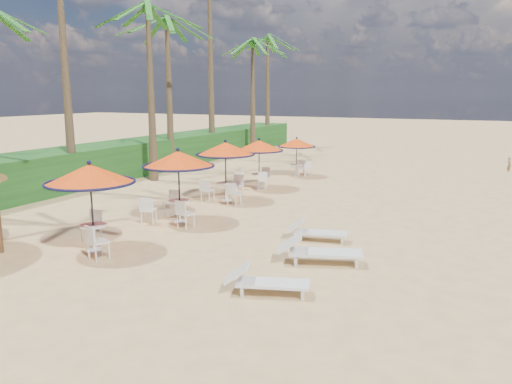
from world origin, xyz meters
TOP-DOWN VIEW (x-y plane):
  - ground at (0.00, 0.00)m, footprint 160.00×160.00m
  - scrub_hedge at (-13.50, 11.00)m, footprint 3.00×40.00m
  - station_0 at (-5.17, -0.35)m, footprint 2.51×2.51m
  - station_1 at (-4.86, 3.42)m, footprint 2.50×2.50m
  - station_2 at (-5.09, 7.28)m, footprint 2.46×2.46m
  - station_3 at (-5.01, 10.32)m, footprint 2.30×2.30m
  - station_4 at (-4.66, 14.54)m, footprint 2.05×2.10m
  - lounger_near at (0.57, -1.13)m, footprint 1.99×1.16m
  - lounger_mid at (0.97, 1.34)m, footprint 2.32×1.39m
  - lounger_far at (0.22, 3.31)m, footprint 1.94×0.96m
  - palm_3 at (-10.83, 9.96)m, footprint 5.00×5.00m
  - palm_4 at (-12.16, 13.39)m, footprint 5.00×5.00m
  - palm_6 at (-11.21, 22.39)m, footprint 5.00×5.00m
  - palm_7 at (-12.46, 27.75)m, footprint 5.00×5.00m
  - person at (5.80, 21.03)m, footprint 0.33×0.39m

SIDE VIEW (x-z plane):
  - ground at x=0.00m, z-range 0.00..0.00m
  - lounger_far at x=0.22m, z-range -0.02..0.65m
  - lounger_near at x=0.57m, z-range -0.02..0.66m
  - lounger_mid at x=0.97m, z-range -0.03..0.77m
  - person at x=5.80m, z-range 0.00..0.91m
  - scrub_hedge at x=-13.50m, z-range 0.00..1.80m
  - station_4 at x=-4.66m, z-range 0.49..2.63m
  - station_3 at x=-5.01m, z-range 0.55..2.95m
  - station_2 at x=-5.09m, z-range 0.59..3.16m
  - station_1 at x=-4.86m, z-range 0.60..3.22m
  - station_0 at x=-5.17m, z-range 0.69..3.31m
  - palm_6 at x=-11.21m, z-range 3.34..11.51m
  - palm_4 at x=-12.16m, z-range 3.53..12.12m
  - palm_3 at x=-10.83m, z-range 3.60..12.34m
  - palm_7 at x=-12.46m, z-range 3.72..12.74m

